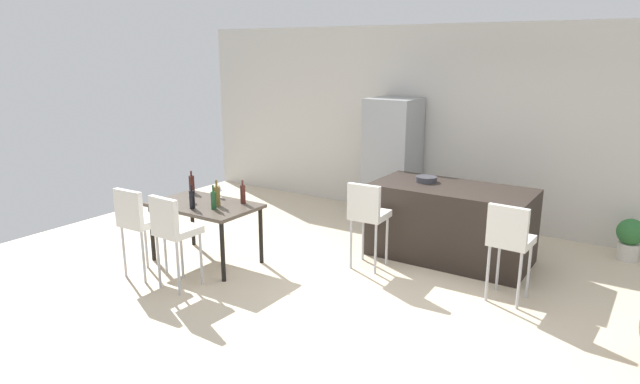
% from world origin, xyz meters
% --- Properties ---
extents(ground_plane, '(10.00, 10.00, 0.00)m').
position_xyz_m(ground_plane, '(0.00, 0.00, 0.00)').
color(ground_plane, beige).
extents(back_wall, '(10.00, 0.12, 2.90)m').
position_xyz_m(back_wall, '(0.00, 2.76, 1.45)').
color(back_wall, beige).
rests_on(back_wall, ground_plane).
extents(kitchen_island, '(1.91, 0.96, 0.92)m').
position_xyz_m(kitchen_island, '(0.22, 1.16, 0.46)').
color(kitchen_island, black).
rests_on(kitchen_island, ground_plane).
extents(bar_chair_left, '(0.42, 0.42, 1.05)m').
position_xyz_m(bar_chair_left, '(-0.48, 0.30, 0.70)').
color(bar_chair_left, silver).
rests_on(bar_chair_left, ground_plane).
extents(bar_chair_middle, '(0.42, 0.42, 1.05)m').
position_xyz_m(bar_chair_middle, '(1.15, 0.30, 0.70)').
color(bar_chair_middle, silver).
rests_on(bar_chair_middle, ground_plane).
extents(dining_table, '(1.29, 0.79, 0.74)m').
position_xyz_m(dining_table, '(-2.22, -0.59, 0.67)').
color(dining_table, '#4C4238').
rests_on(dining_table, ground_plane).
extents(dining_chair_near, '(0.41, 0.41, 1.05)m').
position_xyz_m(dining_chair_near, '(-2.51, -1.35, 0.70)').
color(dining_chair_near, silver).
rests_on(dining_chair_near, ground_plane).
extents(dining_chair_far, '(0.42, 0.42, 1.05)m').
position_xyz_m(dining_chair_far, '(-1.93, -1.35, 0.70)').
color(dining_chair_far, silver).
rests_on(dining_chair_far, ground_plane).
extents(wine_bottle_middle, '(0.07, 0.07, 0.29)m').
position_xyz_m(wine_bottle_middle, '(-2.73, -0.30, 0.86)').
color(wine_bottle_middle, '#471E19').
rests_on(wine_bottle_middle, dining_table).
extents(wine_bottle_end, '(0.06, 0.06, 0.29)m').
position_xyz_m(wine_bottle_end, '(-1.96, -0.70, 0.85)').
color(wine_bottle_end, '#194723').
rests_on(wine_bottle_end, dining_table).
extents(wine_bottle_far, '(0.06, 0.06, 0.29)m').
position_xyz_m(wine_bottle_far, '(-1.84, -0.33, 0.86)').
color(wine_bottle_far, '#471E19').
rests_on(wine_bottle_far, dining_table).
extents(wine_bottle_right, '(0.07, 0.07, 0.31)m').
position_xyz_m(wine_bottle_right, '(-2.03, -0.57, 0.86)').
color(wine_bottle_right, brown).
rests_on(wine_bottle_right, dining_table).
extents(wine_bottle_inner, '(0.06, 0.06, 0.28)m').
position_xyz_m(wine_bottle_inner, '(-2.18, -0.83, 0.85)').
color(wine_bottle_inner, black).
rests_on(wine_bottle_inner, dining_table).
extents(wine_glass_left, '(0.07, 0.07, 0.17)m').
position_xyz_m(wine_glass_left, '(-2.40, -0.64, 0.86)').
color(wine_glass_left, silver).
rests_on(wine_glass_left, dining_table).
extents(wine_glass_near, '(0.07, 0.07, 0.17)m').
position_xyz_m(wine_glass_near, '(-2.26, -0.29, 0.86)').
color(wine_glass_near, silver).
rests_on(wine_glass_near, dining_table).
extents(refrigerator, '(0.72, 0.68, 1.84)m').
position_xyz_m(refrigerator, '(-1.16, 2.32, 0.92)').
color(refrigerator, '#939699').
rests_on(refrigerator, ground_plane).
extents(fruit_bowl, '(0.27, 0.27, 0.07)m').
position_xyz_m(fruit_bowl, '(-0.15, 1.22, 0.96)').
color(fruit_bowl, '#333338').
rests_on(fruit_bowl, kitchen_island).
extents(potted_plant, '(0.33, 0.33, 0.53)m').
position_xyz_m(potted_plant, '(2.11, 2.31, 0.30)').
color(potted_plant, beige).
rests_on(potted_plant, ground_plane).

